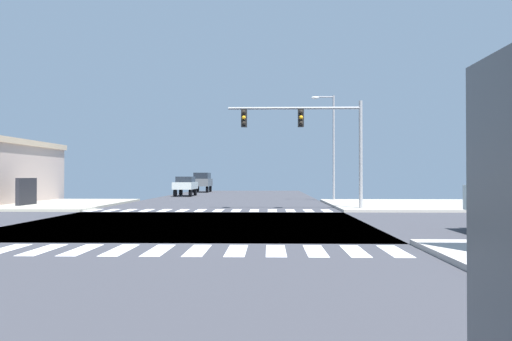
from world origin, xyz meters
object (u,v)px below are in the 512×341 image
traffic_signal_mast (307,129)px  sedan_farside_2 (186,184)px  street_lamp (330,138)px  suv_queued_2 (202,181)px

traffic_signal_mast → sedan_farside_2: (-10.20, 19.54, -3.43)m
street_lamp → sedan_farside_2: (-12.72, 9.70, -3.69)m
street_lamp → suv_queued_2: bearing=120.6°
traffic_signal_mast → sedan_farside_2: 22.31m
street_lamp → suv_queued_2: 25.21m
street_lamp → sedan_farside_2: size_ratio=1.87×
street_lamp → suv_queued_2: street_lamp is taller
suv_queued_2 → traffic_signal_mast: bearing=108.0°
traffic_signal_mast → suv_queued_2: (-10.20, 31.33, -3.15)m
street_lamp → suv_queued_2: size_ratio=1.75×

